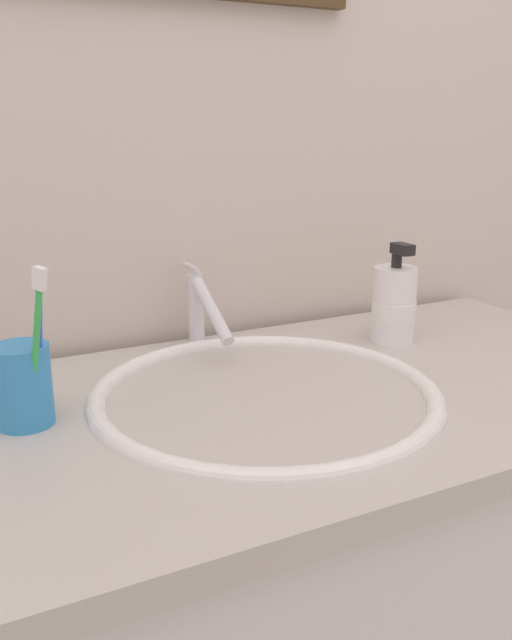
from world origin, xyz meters
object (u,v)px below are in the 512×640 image
object	(u,v)px
toothbrush_green	(36,339)
faucet	(203,308)
toothbrush_cup	(23,385)
toothbrush_blue	(39,335)
soap_dispenser	(394,305)

from	to	relation	value
toothbrush_green	faucet	bearing A→B (deg)	35.37
toothbrush_cup	toothbrush_blue	size ratio (longest dim) A/B	0.53
faucet	toothbrush_green	size ratio (longest dim) A/B	0.89
toothbrush_cup	toothbrush_blue	world-z (taller)	toothbrush_blue
toothbrush_cup	toothbrush_green	distance (m)	0.07
faucet	toothbrush_green	xyz separation A→B (m)	(-0.27, -0.19, 0.05)
faucet	soap_dispenser	bearing A→B (deg)	-19.77
toothbrush_cup	toothbrush_green	bearing A→B (deg)	-65.69
faucet	toothbrush_green	distance (m)	0.33
toothbrush_cup	toothbrush_green	xyz separation A→B (m)	(0.01, -0.03, 0.06)
toothbrush_blue	toothbrush_green	bearing A→B (deg)	-108.46
soap_dispenser	toothbrush_cup	bearing A→B (deg)	-174.15
toothbrush_cup	toothbrush_blue	distance (m)	0.07
soap_dispenser	toothbrush_blue	bearing A→B (deg)	-172.27
toothbrush_blue	soap_dispenser	bearing A→B (deg)	7.73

